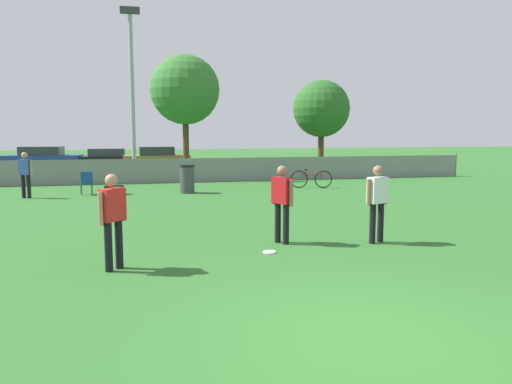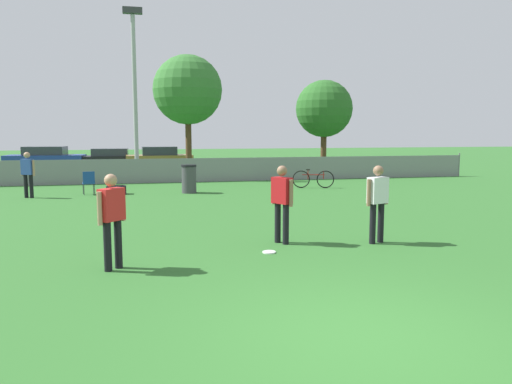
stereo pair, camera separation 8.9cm
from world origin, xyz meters
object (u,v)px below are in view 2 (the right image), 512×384
(parked_car_dark, at_px, (110,159))
(parked_car_tan, at_px, (159,158))
(trash_bin, at_px, (189,179))
(gear_bag_sideline, at_px, (116,190))
(player_defender_red, at_px, (282,198))
(frisbee_disc, at_px, (269,252))
(player_thrower_red, at_px, (112,214))
(spectator_in_blue, at_px, (28,171))
(tree_far_right, at_px, (324,109))
(tree_near_pole, at_px, (188,90))
(parked_car_blue, at_px, (45,158))
(folding_chair_sideline, at_px, (89,181))
(bicycle_sideline, at_px, (313,179))
(light_pole, at_px, (134,79))
(player_receiver_white, at_px, (377,198))

(parked_car_dark, relative_size, parked_car_tan, 1.04)
(trash_bin, bearing_deg, gear_bag_sideline, 175.98)
(player_defender_red, bearing_deg, frisbee_disc, -62.66)
(player_thrower_red, xyz_separation_m, spectator_in_blue, (-3.47, 10.15, -0.02))
(tree_far_right, distance_m, frisbee_disc, 19.06)
(tree_near_pole, distance_m, trash_bin, 8.65)
(tree_near_pole, height_order, frisbee_disc, tree_near_pole)
(tree_near_pole, bearing_deg, parked_car_blue, 145.32)
(folding_chair_sideline, height_order, bicycle_sideline, folding_chair_sideline)
(light_pole, bearing_deg, spectator_in_blue, -121.62)
(tree_far_right, xyz_separation_m, gear_bag_sideline, (-10.81, -7.22, -3.39))
(gear_bag_sideline, bearing_deg, folding_chair_sideline, 175.05)
(bicycle_sideline, relative_size, parked_car_blue, 0.36)
(tree_near_pole, distance_m, parked_car_tan, 5.86)
(spectator_in_blue, distance_m, parked_car_tan, 13.08)
(parked_car_blue, bearing_deg, folding_chair_sideline, -68.67)
(light_pole, distance_m, trash_bin, 7.39)
(player_defender_red, bearing_deg, bicycle_sideline, 126.41)
(light_pole, bearing_deg, tree_near_pole, 36.53)
(player_defender_red, height_order, bicycle_sideline, player_defender_red)
(player_defender_red, distance_m, spectator_in_blue, 11.16)
(tree_far_right, bearing_deg, parked_car_dark, 153.34)
(light_pole, relative_size, frisbee_disc, 30.62)
(parked_car_dark, bearing_deg, trash_bin, -73.70)
(player_receiver_white, xyz_separation_m, frisbee_disc, (-2.42, -0.34, -0.94))
(player_defender_red, xyz_separation_m, gear_bag_sideline, (-3.85, 9.24, -0.80))
(tree_near_pole, distance_m, bicycle_sideline, 9.38)
(player_thrower_red, xyz_separation_m, trash_bin, (2.17, 10.35, -0.41))
(parked_car_blue, bearing_deg, light_pole, -49.24)
(tree_far_right, distance_m, parked_car_tan, 10.37)
(frisbee_disc, bearing_deg, player_receiver_white, 7.90)
(player_thrower_red, xyz_separation_m, frisbee_disc, (2.88, 0.57, -0.94))
(trash_bin, height_order, gear_bag_sideline, trash_bin)
(gear_bag_sideline, distance_m, parked_car_dark, 13.23)
(light_pole, distance_m, frisbee_disc, 16.44)
(bicycle_sideline, bearing_deg, gear_bag_sideline, -162.92)
(frisbee_disc, bearing_deg, spectator_in_blue, 123.53)
(tree_near_pole, bearing_deg, light_pole, -143.47)
(player_thrower_red, bearing_deg, player_receiver_white, -36.03)
(frisbee_disc, relative_size, parked_car_dark, 0.06)
(tree_near_pole, xyz_separation_m, frisbee_disc, (0.05, -17.47, -4.45))
(player_thrower_red, relative_size, bicycle_sideline, 0.98)
(spectator_in_blue, height_order, folding_chair_sideline, spectator_in_blue)
(trash_bin, bearing_deg, tree_far_right, 42.41)
(tree_near_pole, distance_m, frisbee_disc, 18.03)
(folding_chair_sideline, relative_size, gear_bag_sideline, 1.23)
(player_thrower_red, height_order, trash_bin, player_thrower_red)
(tree_far_right, xyz_separation_m, frisbee_disc, (-7.41, -17.20, -3.54))
(folding_chair_sideline, height_order, trash_bin, trash_bin)
(bicycle_sideline, xyz_separation_m, parked_car_blue, (-12.70, 12.81, 0.32))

